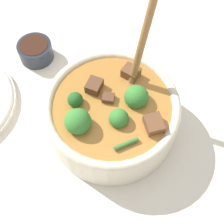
% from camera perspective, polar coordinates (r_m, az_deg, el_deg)
% --- Properties ---
extents(ground_plane, '(4.00, 4.00, 0.00)m').
position_cam_1_polar(ground_plane, '(0.59, 0.00, -2.59)').
color(ground_plane, silver).
extents(stew_bowl, '(0.23, 0.23, 0.29)m').
position_cam_1_polar(stew_bowl, '(0.54, 0.02, -0.25)').
color(stew_bowl, beige).
rests_on(stew_bowl, ground_plane).
extents(condiment_bowl, '(0.07, 0.07, 0.04)m').
position_cam_1_polar(condiment_bowl, '(0.68, -13.84, 10.90)').
color(condiment_bowl, '#232833').
rests_on(condiment_bowl, ground_plane).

